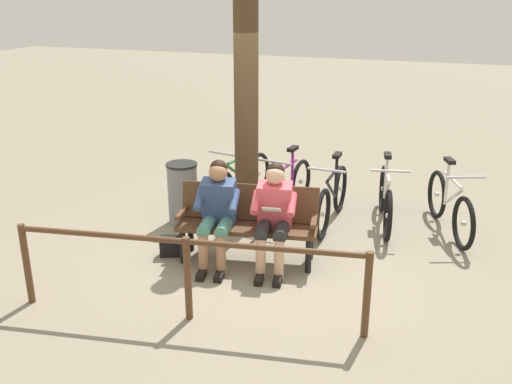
# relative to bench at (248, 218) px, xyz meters

# --- Properties ---
(ground_plane) EXTENTS (40.00, 40.00, 0.00)m
(ground_plane) POSITION_rel_bench_xyz_m (-0.22, 0.05, -0.51)
(ground_plane) COLOR gray
(bench) EXTENTS (1.66, 0.76, 0.87)m
(bench) POSITION_rel_bench_xyz_m (0.00, 0.00, 0.00)
(bench) COLOR #51331E
(bench) RESTS_ON ground
(person_reading) EXTENTS (0.54, 0.81, 1.20)m
(person_reading) POSITION_rel_bench_xyz_m (-0.34, 0.10, 0.16)
(person_reading) COLOR #D84C59
(person_reading) RESTS_ON ground
(person_companion) EXTENTS (0.54, 0.81, 1.20)m
(person_companion) POSITION_rel_bench_xyz_m (0.29, 0.22, 0.16)
(person_companion) COLOR #334772
(person_companion) RESTS_ON ground
(handbag) EXTENTS (0.33, 0.24, 0.24)m
(handbag) POSITION_rel_bench_xyz_m (0.86, 0.24, -0.39)
(handbag) COLOR black
(handbag) RESTS_ON ground
(tree_trunk) EXTENTS (0.30, 0.30, 3.07)m
(tree_trunk) POSITION_rel_bench_xyz_m (0.37, -0.92, 1.03)
(tree_trunk) COLOR #4C3823
(tree_trunk) RESTS_ON ground
(litter_bin) EXTENTS (0.42, 0.42, 0.83)m
(litter_bin) POSITION_rel_bench_xyz_m (1.20, -0.71, -0.09)
(litter_bin) COLOR slate
(litter_bin) RESTS_ON ground
(bicycle_silver) EXTENTS (0.70, 1.59, 0.94)m
(bicycle_silver) POSITION_rel_bench_xyz_m (-2.17, -1.60, -0.15)
(bicycle_silver) COLOR black
(bicycle_silver) RESTS_ON ground
(bicycle_black) EXTENTS (0.51, 1.66, 0.94)m
(bicycle_black) POSITION_rel_bench_xyz_m (-1.36, -1.56, -0.15)
(bicycle_black) COLOR black
(bicycle_black) RESTS_ON ground
(bicycle_red) EXTENTS (0.48, 1.68, 0.94)m
(bicycle_red) POSITION_rel_bench_xyz_m (-0.69, -1.34, -0.15)
(bicycle_red) COLOR black
(bicycle_red) RESTS_ON ground
(bicycle_blue) EXTENTS (0.48, 1.67, 0.94)m
(bicycle_blue) POSITION_rel_bench_xyz_m (-0.02, -1.45, -0.15)
(bicycle_blue) COLOR black
(bicycle_blue) RESTS_ON ground
(bicycle_orange) EXTENTS (0.49, 1.66, 0.94)m
(bicycle_orange) POSITION_rel_bench_xyz_m (0.72, -1.58, -0.15)
(bicycle_orange) COLOR black
(bicycle_orange) RESTS_ON ground
(railing_fence) EXTENTS (3.34, 0.61, 0.85)m
(railing_fence) POSITION_rel_bench_xyz_m (0.08, 1.42, 0.09)
(railing_fence) COLOR #51331E
(railing_fence) RESTS_ON ground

